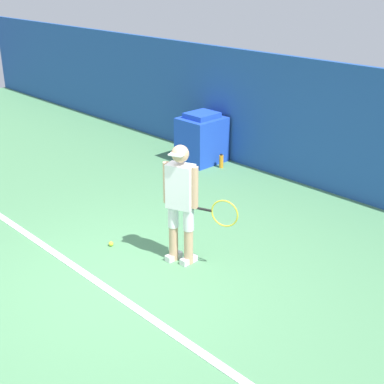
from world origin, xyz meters
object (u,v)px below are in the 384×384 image
tennis_ball (111,244)px  tennis_player (182,200)px  water_bottle (221,161)px  covered_chair (202,139)px

tennis_ball → tennis_player: bearing=23.4°
tennis_ball → water_bottle: 3.61m
tennis_player → water_bottle: bearing=104.3°
tennis_player → tennis_ball: bearing=-177.5°
water_bottle → tennis_player: bearing=-54.9°
tennis_player → water_bottle: 3.75m
covered_chair → water_bottle: 0.63m
tennis_player → covered_chair: bearing=110.6°
tennis_ball → covered_chair: covered_chair is taller
tennis_player → water_bottle: size_ratio=5.86×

